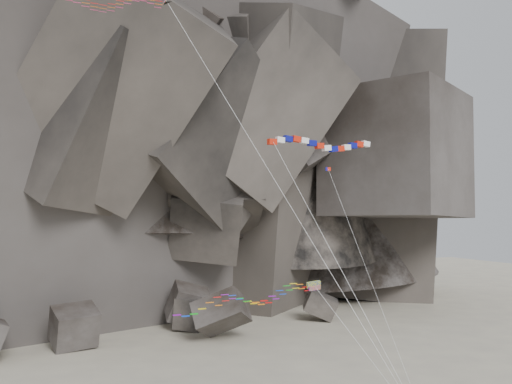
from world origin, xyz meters
name	(u,v)px	position (x,y,z in m)	size (l,w,h in m)	color
headland	(132,85)	(0.00, 70.00, 42.00)	(110.00, 70.00, 84.00)	#4D463F
boulder_field	(93,330)	(-10.99, 32.65, 2.10)	(66.22, 16.22, 8.05)	#47423F
delta_kite	(113,1)	(-13.10, 1.60, 33.13)	(23.57, 13.34, 33.21)	red
banner_kite	(322,145)	(5.58, 2.78, 23.06)	(10.79, 14.31, 22.12)	red
parafoil_kite	(243,299)	(-2.64, 1.12, 10.02)	(15.50, 12.14, 9.55)	#D6D90C
pennant_kite	(350,226)	(6.41, -0.55, 15.82)	(0.51, 13.73, 19.47)	red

